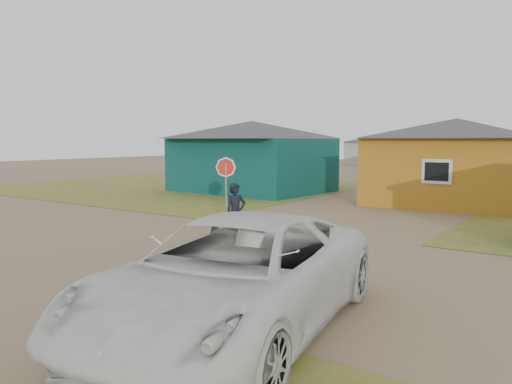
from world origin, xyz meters
TOP-DOWN VIEW (x-y plane):
  - ground at (0.00, 0.00)m, footprint 120.00×120.00m
  - grass_nw at (-14.00, 13.00)m, footprint 20.00×18.00m
  - house_teal at (-8.50, 13.50)m, footprint 8.93×7.08m
  - house_yellow at (2.50, 14.00)m, footprint 7.72×6.76m
  - house_pale_west at (-6.00, 34.00)m, footprint 7.04×6.15m
  - house_pale_north at (-14.00, 46.00)m, footprint 6.28×5.81m
  - stop_sign at (-3.36, 4.62)m, footprint 0.75×0.14m
  - cyclist at (0.15, 0.58)m, footprint 1.65×1.03m
  - vehicle at (3.52, -3.87)m, footprint 3.92×6.69m

SIDE VIEW (x-z plane):
  - ground at x=0.00m, z-range 0.00..0.00m
  - grass_nw at x=-14.00m, z-range 0.00..0.01m
  - cyclist at x=0.15m, z-range -0.25..1.56m
  - vehicle at x=3.52m, z-range 0.00..1.75m
  - stop_sign at x=-3.36m, z-range 0.55..2.86m
  - house_pale_north at x=-14.00m, z-range 0.05..3.45m
  - house_pale_west at x=-6.00m, z-range 0.06..3.66m
  - house_yellow at x=2.50m, z-range 0.05..3.95m
  - house_teal at x=-8.50m, z-range 0.05..4.05m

